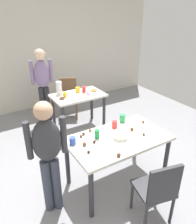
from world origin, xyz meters
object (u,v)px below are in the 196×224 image
object	(u,v)px
dining_table_far	(78,101)
mixing_bowl	(121,135)
chair_far_table	(68,95)
pitcher_far	(59,88)
chair_near_table	(157,189)
dining_table_near	(118,143)
soda_can	(97,134)
person_girl_near	(48,151)
person_adult_far	(42,80)

from	to	relation	value
dining_table_far	mixing_bowl	world-z (taller)	mixing_bowl
chair_far_table	pitcher_far	bearing A→B (deg)	-130.34
chair_near_table	dining_table_near	bearing A→B (deg)	89.27
pitcher_far	mixing_bowl	bearing A→B (deg)	-87.96
chair_near_table	soda_can	world-z (taller)	soda_can
soda_can	chair_near_table	bearing A→B (deg)	-75.15
chair_far_table	person_girl_near	bearing A→B (deg)	-118.98
chair_far_table	person_adult_far	size ratio (longest dim) A/B	0.55
dining_table_near	pitcher_far	world-z (taller)	pitcher_far
dining_table_far	chair_near_table	size ratio (longest dim) A/B	1.17
dining_table_far	pitcher_far	xyz separation A→B (m)	(-0.30, 0.22, 0.26)
mixing_bowl	dining_table_far	bearing A→B (deg)	82.23
dining_table_far	chair_far_table	bearing A→B (deg)	83.22
chair_near_table	person_girl_near	xyz separation A→B (m)	(-0.94, 0.80, 0.38)
dining_table_near	person_adult_far	xyz separation A→B (m)	(-0.23, 2.32, 0.29)
chair_near_table	pitcher_far	distance (m)	2.69
person_girl_near	dining_table_far	bearing A→B (deg)	53.93
person_adult_far	chair_far_table	bearing A→B (deg)	2.27
dining_table_far	pitcher_far	size ratio (longest dim) A/B	3.97
mixing_bowl	soda_can	bearing A→B (deg)	149.78
dining_table_near	chair_far_table	bearing A→B (deg)	81.98
mixing_bowl	chair_far_table	bearing A→B (deg)	82.51
dining_table_near	chair_far_table	distance (m)	2.37
dining_table_far	person_adult_far	distance (m)	0.87
dining_table_near	soda_can	world-z (taller)	soda_can
dining_table_near	mixing_bowl	xyz separation A→B (m)	(0.02, -0.02, 0.13)
chair_far_table	soda_can	world-z (taller)	soda_can
person_adult_far	mixing_bowl	bearing A→B (deg)	-83.93
dining_table_near	dining_table_far	xyz separation A→B (m)	(0.25, 1.68, -0.03)
chair_far_table	person_girl_near	xyz separation A→B (m)	(-1.28, -2.32, 0.38)
chair_near_table	dining_table_far	bearing A→B (deg)	83.91
dining_table_far	person_girl_near	size ratio (longest dim) A/B	0.69
person_girl_near	chair_near_table	bearing A→B (deg)	-40.26
mixing_bowl	chair_near_table	bearing A→B (deg)	-92.22
dining_table_far	chair_far_table	xyz separation A→B (m)	(0.08, 0.66, -0.13)
dining_table_far	chair_far_table	world-z (taller)	chair_far_table
soda_can	pitcher_far	xyz separation A→B (m)	(0.20, 1.77, 0.07)
person_girl_near	mixing_bowl	world-z (taller)	person_girl_near
dining_table_far	chair_near_table	bearing A→B (deg)	-96.09
person_girl_near	mixing_bowl	size ratio (longest dim) A/B	7.74
chair_near_table	person_girl_near	bearing A→B (deg)	139.74
person_adult_far	mixing_bowl	distance (m)	2.36
person_girl_near	chair_far_table	bearing A→B (deg)	61.02
pitcher_far	dining_table_near	bearing A→B (deg)	-88.51
dining_table_near	chair_near_table	distance (m)	0.78
dining_table_far	person_adult_far	xyz separation A→B (m)	(-0.48, 0.64, 0.33)
mixing_bowl	pitcher_far	world-z (taller)	pitcher_far
dining_table_near	dining_table_far	world-z (taller)	same
chair_far_table	dining_table_near	bearing A→B (deg)	-98.02
chair_near_table	mixing_bowl	world-z (taller)	chair_near_table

